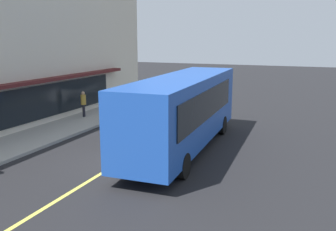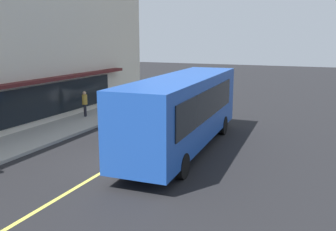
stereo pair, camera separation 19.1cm
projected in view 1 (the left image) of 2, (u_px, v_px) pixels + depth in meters
The scene contains 6 objects.
ground at pixel (117, 164), 15.63m from camera, with size 120.00×120.00×0.00m, color black.
sidewalk at pixel (10, 146), 17.86m from camera, with size 80.00×3.15×0.15m, color #9E9B93.
lane_centre_stripe at pixel (117, 164), 15.63m from camera, with size 36.00×0.16×0.01m, color #D8D14C.
bus at pixel (184, 109), 17.25m from camera, with size 11.22×2.98×3.50m.
car_white at pixel (164, 98), 28.21m from camera, with size 4.34×1.94×1.52m.
pedestrian_waiting at pixel (83, 102), 24.04m from camera, with size 0.34×0.34×1.68m.
Camera 1 is at (-12.89, -7.71, 5.25)m, focal length 39.38 mm.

